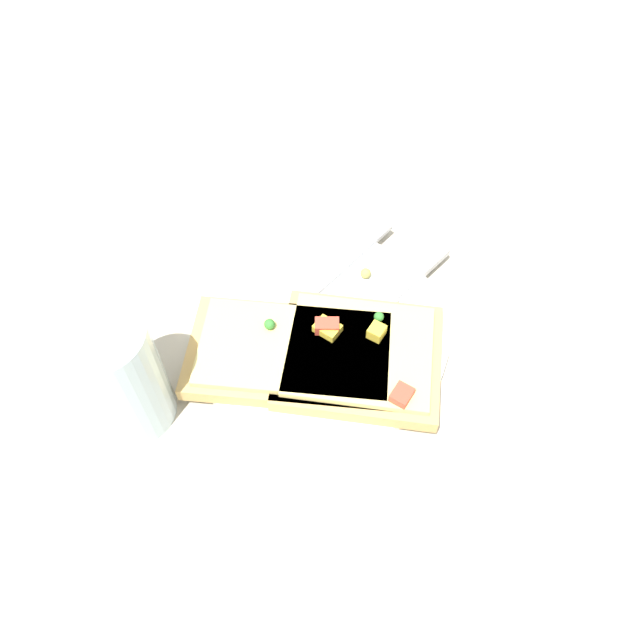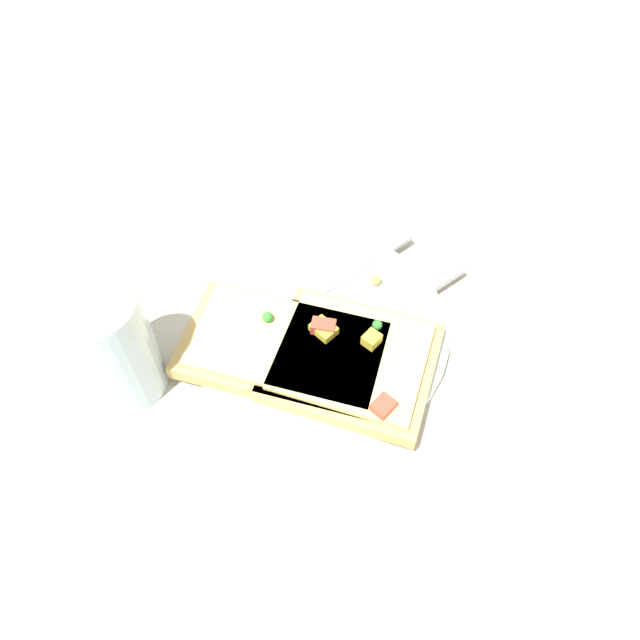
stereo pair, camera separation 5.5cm
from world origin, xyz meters
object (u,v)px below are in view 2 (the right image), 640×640
(knife, at_px, (390,310))
(drinking_glass, at_px, (111,346))
(plate, at_px, (320,330))
(fork, at_px, (310,297))
(pizza_slice_main, at_px, (288,349))
(pizza_slice_corner, at_px, (352,361))

(knife, distance_m, drinking_glass, 0.24)
(plate, relative_size, knife, 1.19)
(plate, relative_size, drinking_glass, 2.04)
(fork, relative_size, drinking_glass, 1.80)
(knife, xyz_separation_m, drinking_glass, (0.24, 0.03, 0.04))
(pizza_slice_main, bearing_deg, fork, -90.64)
(knife, bearing_deg, plate, -21.91)
(pizza_slice_corner, bearing_deg, fork, -45.82)
(plate, height_order, fork, fork)
(fork, bearing_deg, drinking_glass, -11.46)
(knife, xyz_separation_m, pizza_slice_corner, (0.05, 0.05, 0.01))
(knife, relative_size, pizza_slice_corner, 1.11)
(fork, distance_m, pizza_slice_main, 0.07)
(knife, bearing_deg, pizza_slice_corner, 21.15)
(plate, height_order, pizza_slice_corner, pizza_slice_corner)
(pizza_slice_main, xyz_separation_m, pizza_slice_corner, (-0.05, 0.02, 0.00))
(drinking_glass, bearing_deg, pizza_slice_corner, 173.17)
(plate, xyz_separation_m, knife, (-0.07, -0.01, 0.01))
(pizza_slice_corner, relative_size, drinking_glass, 1.54)
(pizza_slice_corner, bearing_deg, pizza_slice_main, 5.66)
(knife, relative_size, drinking_glass, 1.71)
(plate, distance_m, knife, 0.07)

